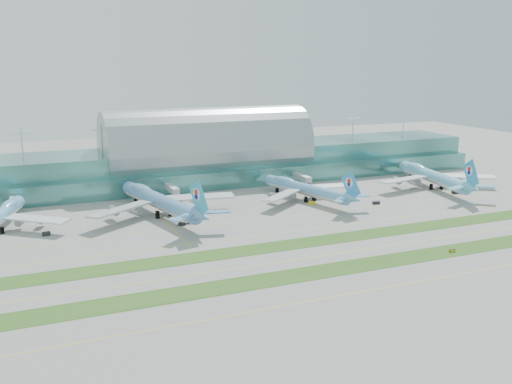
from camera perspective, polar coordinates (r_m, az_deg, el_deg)
name	(u,v)px	position (r m, az deg, el deg)	size (l,w,h in m)	color
ground	(311,244)	(223.97, 5.49, -5.17)	(700.00, 700.00, 0.00)	gray
terminal	(207,157)	(336.31, -4.90, 3.48)	(340.00, 69.10, 36.00)	#3D7A75
grass_strip_near	(349,267)	(201.18, 9.30, -7.41)	(420.00, 12.00, 0.08)	#2D591E
grass_strip_far	(308,242)	(225.62, 5.25, -5.02)	(420.00, 12.00, 0.08)	#2D591E
taxiline_a	(383,288)	(185.81, 12.60, -9.33)	(420.00, 0.35, 0.01)	yellow
taxiline_b	(329,255)	(212.42, 7.29, -6.24)	(420.00, 0.35, 0.01)	yellow
taxiline_c	(290,231)	(239.19, 3.45, -3.94)	(420.00, 0.35, 0.01)	yellow
taxiline_d	(269,218)	(258.28, 1.29, -2.64)	(420.00, 0.35, 0.01)	yellow
airliner_b	(159,200)	(265.81, -9.69, -0.79)	(71.58, 82.48, 22.93)	#5B93C9
airliner_c	(305,188)	(291.76, 4.90, 0.37)	(60.62, 70.08, 19.60)	#61A6D7
airliner_d	(433,176)	(333.88, 17.25, 1.57)	(69.80, 80.05, 22.10)	#64BCDC
gse_b	(46,234)	(248.03, -20.24, -3.93)	(3.12, 1.57, 1.61)	black
gse_c	(192,222)	(251.78, -6.45, -2.96)	(4.04, 1.95, 1.49)	black
gse_d	(182,224)	(249.26, -7.41, -3.17)	(3.36, 1.75, 1.33)	black
gse_e	(312,203)	(283.64, 5.62, -1.11)	(3.21, 1.52, 1.53)	#E2B10D
gse_f	(376,202)	(289.74, 11.93, -1.03)	(3.48, 1.81, 1.48)	black
gse_g	(456,192)	(324.49, 19.36, 0.03)	(4.10, 2.21, 1.73)	black
gse_h	(454,189)	(333.32, 19.20, 0.32)	(3.10, 1.41, 1.20)	black
taxiway_sign_east	(452,251)	(225.52, 19.05, -5.58)	(2.52, 0.53, 1.06)	black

